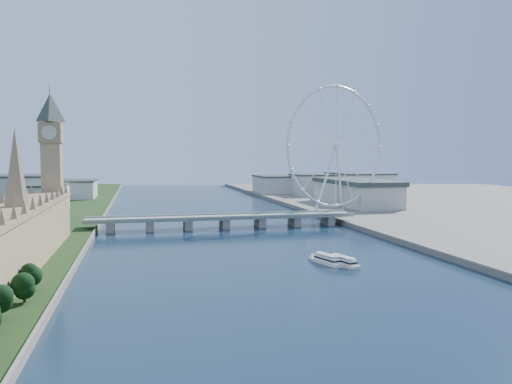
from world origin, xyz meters
name	(u,v)px	position (x,y,z in m)	size (l,w,h in m)	color
parliament_range	(18,236)	(-128.00, 170.00, 18.48)	(24.00, 200.00, 70.00)	tan
big_ben	(51,145)	(-128.00, 278.00, 66.57)	(20.02, 20.02, 110.00)	tan
westminster_bridge	(224,220)	(0.00, 300.00, 6.63)	(220.00, 22.00, 9.50)	gray
london_eye	(336,147)	(119.98, 355.08, 67.52)	(113.60, 39.12, 124.30)	silver
county_hall	(355,207)	(175.00, 430.00, 0.00)	(54.00, 144.00, 35.00)	beige
city_skyline	(221,187)	(39.22, 560.08, 16.96)	(505.00, 280.00, 32.00)	beige
tour_boat_near	(327,264)	(31.50, 150.88, 0.00)	(6.49, 25.63, 5.62)	white
tour_boat_far	(343,266)	(38.24, 144.98, 0.00)	(6.36, 25.13, 5.51)	beige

